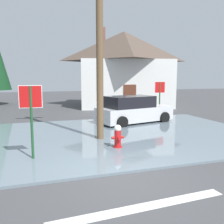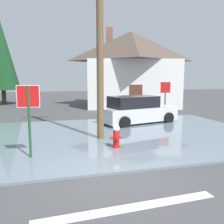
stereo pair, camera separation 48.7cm
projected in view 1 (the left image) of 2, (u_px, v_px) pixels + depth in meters
ground_plane at (125, 176)px, 6.81m from camera, size 80.00×80.00×0.10m
flood_puddle at (127, 134)px, 11.38m from camera, size 11.95×8.55×0.08m
lane_stop_bar at (143, 207)px, 5.10m from camera, size 3.87×0.50×0.01m
stop_sign_near at (31, 108)px, 7.69m from camera, size 0.69×0.08×2.36m
fire_hydrant at (118, 137)px, 9.12m from camera, size 0.45×0.39×0.90m
utility_pole at (99, 15)px, 9.80m from camera, size 1.60×0.28×9.59m
stop_sign_far at (160, 91)px, 16.97m from camera, size 0.76×0.08×2.29m
house at (124, 68)px, 22.88m from camera, size 9.53×8.82×7.13m
parked_car at (133, 110)px, 14.14m from camera, size 4.53×2.71×1.56m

